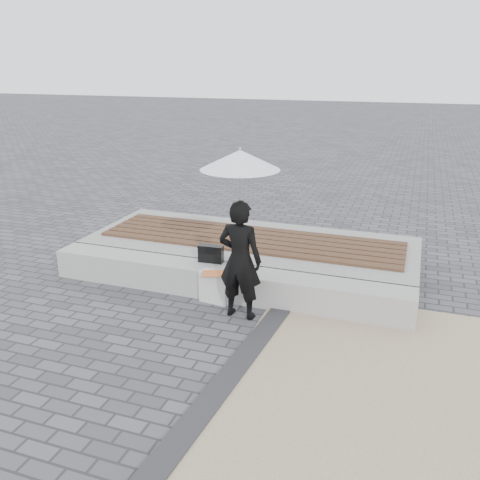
% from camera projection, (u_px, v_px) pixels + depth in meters
% --- Properties ---
extents(ground, '(80.00, 80.00, 0.00)m').
position_uv_depth(ground, '(169.00, 355.00, 5.51)').
color(ground, '#504F55').
rests_on(ground, ground).
extents(edging_band, '(0.61, 5.20, 0.04)m').
position_uv_depth(edging_band, '(216.00, 394.00, 4.83)').
color(edging_band, '#2C2C2E').
rests_on(edging_band, ground).
extents(seating_ledge, '(5.00, 0.45, 0.40)m').
position_uv_depth(seating_ledge, '(222.00, 281.00, 6.87)').
color(seating_ledge, '#A3A39E').
rests_on(seating_ledge, ground).
extents(timber_platform, '(5.00, 2.00, 0.40)m').
position_uv_depth(timber_platform, '(250.00, 252.00, 7.94)').
color(timber_platform, '#979792').
rests_on(timber_platform, ground).
extents(timber_decking, '(4.60, 1.20, 0.04)m').
position_uv_depth(timber_decking, '(250.00, 239.00, 7.87)').
color(timber_decking, brown).
rests_on(timber_decking, timber_platform).
extents(woman, '(0.56, 0.38, 1.49)m').
position_uv_depth(woman, '(240.00, 260.00, 6.12)').
color(woman, black).
rests_on(woman, ground).
extents(parasol, '(0.91, 0.91, 1.17)m').
position_uv_depth(parasol, '(240.00, 160.00, 5.73)').
color(parasol, '#A7A7AC').
rests_on(parasol, ground).
extents(handbag, '(0.35, 0.14, 0.24)m').
position_uv_depth(handbag, '(211.00, 254.00, 6.96)').
color(handbag, black).
rests_on(handbag, seating_ledge).
extents(canvas_tote, '(0.42, 0.22, 0.42)m').
position_uv_depth(canvas_tote, '(215.00, 287.00, 6.67)').
color(canvas_tote, beige).
rests_on(canvas_tote, ground).
extents(magazine, '(0.34, 0.30, 0.01)m').
position_uv_depth(magazine, '(213.00, 273.00, 6.55)').
color(magazine, red).
rests_on(magazine, canvas_tote).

